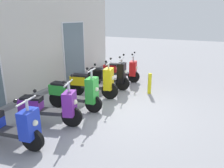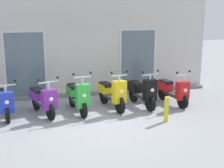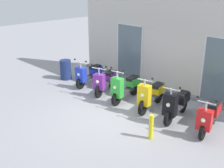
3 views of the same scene
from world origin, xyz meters
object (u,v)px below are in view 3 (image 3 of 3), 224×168
(scooter_blue, at_px, (89,74))
(trash_bin, at_px, (66,70))
(scooter_green, at_px, (125,87))
(scooter_red, at_px, (209,116))
(scooter_purple, at_px, (106,80))
(scooter_yellow, at_px, (151,95))
(scooter_black, at_px, (176,104))
(curb_bollard, at_px, (151,127))

(scooter_blue, bearing_deg, trash_bin, -169.51)
(scooter_green, relative_size, scooter_red, 1.06)
(scooter_purple, bearing_deg, scooter_yellow, 1.46)
(scooter_green, distance_m, scooter_black, 2.04)
(scooter_purple, bearing_deg, scooter_blue, 175.03)
(curb_bollard, bearing_deg, scooter_green, 147.67)
(scooter_blue, distance_m, curb_bollard, 4.54)
(scooter_yellow, bearing_deg, scooter_purple, -178.54)
(scooter_purple, height_order, scooter_black, scooter_black)
(scooter_purple, xyz_separation_m, scooter_yellow, (2.08, 0.05, 0.03))
(scooter_red, relative_size, curb_bollard, 2.14)
(curb_bollard, bearing_deg, scooter_yellow, 127.84)
(scooter_green, distance_m, trash_bin, 3.32)
(scooter_yellow, xyz_separation_m, scooter_black, (0.97, -0.04, -0.01))
(scooter_blue, height_order, scooter_purple, scooter_purple)
(scooter_yellow, bearing_deg, scooter_green, -175.91)
(scooter_green, relative_size, scooter_yellow, 0.97)
(scooter_red, height_order, curb_bollard, scooter_red)
(scooter_red, bearing_deg, scooter_yellow, 179.22)
(scooter_black, relative_size, trash_bin, 1.88)
(scooter_red, xyz_separation_m, curb_bollard, (-0.88, -1.45, -0.12))
(scooter_green, distance_m, scooter_red, 3.09)
(scooter_red, bearing_deg, scooter_purple, -179.65)
(scooter_purple, relative_size, curb_bollard, 2.19)
(scooter_yellow, height_order, curb_bollard, scooter_yellow)
(scooter_green, height_order, curb_bollard, scooter_green)
(trash_bin, bearing_deg, scooter_black, 1.66)
(scooter_purple, relative_size, trash_bin, 1.84)
(scooter_black, distance_m, scooter_red, 1.05)
(scooter_blue, xyz_separation_m, curb_bollard, (4.28, -1.51, -0.12))
(scooter_blue, distance_m, scooter_red, 5.16)
(scooter_red, bearing_deg, trash_bin, -178.53)
(scooter_purple, height_order, scooter_yellow, scooter_yellow)
(scooter_red, relative_size, trash_bin, 1.80)
(scooter_blue, xyz_separation_m, scooter_yellow, (3.14, -0.04, 0.04))
(scooter_blue, bearing_deg, scooter_green, -3.18)
(scooter_green, height_order, scooter_black, scooter_green)
(scooter_green, relative_size, trash_bin, 1.91)
(trash_bin, bearing_deg, scooter_green, 2.00)
(scooter_blue, relative_size, scooter_purple, 1.00)
(trash_bin, bearing_deg, scooter_yellow, 2.51)
(scooter_blue, xyz_separation_m, scooter_red, (5.16, -0.07, 0.00))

